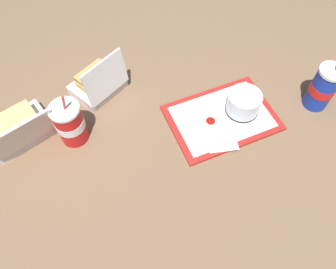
{
  "coord_description": "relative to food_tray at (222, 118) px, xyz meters",
  "views": [
    {
      "loc": [
        -0.35,
        -0.48,
        0.96
      ],
      "look_at": [
        -0.01,
        -0.02,
        0.05
      ],
      "focal_mm": 35.0,
      "sensor_mm": 36.0,
      "label": 1
    }
  ],
  "objects": [
    {
      "name": "clamshell_sandwich_corner",
      "position": [
        -0.6,
        0.35,
        0.04
      ],
      "size": [
        0.21,
        0.21,
        0.18
      ],
      "color": "white",
      "rests_on": "ground_plane"
    },
    {
      "name": "cake_container",
      "position": [
        0.08,
        -0.02,
        0.04
      ],
      "size": [
        0.12,
        0.12,
        0.08
      ],
      "color": "black",
      "rests_on": "food_tray"
    },
    {
      "name": "soda_cup_left",
      "position": [
        -0.45,
        0.24,
        0.08
      ],
      "size": [
        0.1,
        0.1,
        0.22
      ],
      "color": "red",
      "rests_on": "ground_plane"
    },
    {
      "name": "plastic_fork",
      "position": [
        -0.02,
        0.05,
        0.01
      ],
      "size": [
        0.1,
        0.07,
        0.0
      ],
      "primitive_type": "cube",
      "rotation": [
        0.0,
        0.0,
        -0.59
      ],
      "color": "white",
      "rests_on": "food_tray"
    },
    {
      "name": "ketchup_cup",
      "position": [
        -0.06,
        -0.0,
        0.02
      ],
      "size": [
        0.04,
        0.04,
        0.02
      ],
      "color": "white",
      "rests_on": "food_tray"
    },
    {
      "name": "soda_cup_center",
      "position": [
        0.32,
        -0.15,
        0.08
      ],
      "size": [
        0.09,
        0.09,
        0.23
      ],
      "color": "#1938B7",
      "rests_on": "ground_plane"
    },
    {
      "name": "food_tray",
      "position": [
        0.0,
        0.0,
        0.0
      ],
      "size": [
        0.42,
        0.34,
        0.01
      ],
      "color": "red",
      "rests_on": "ground_plane"
    },
    {
      "name": "clamshell_sandwich_right",
      "position": [
        -0.28,
        0.37,
        0.04
      ],
      "size": [
        0.21,
        0.19,
        0.18
      ],
      "color": "white",
      "rests_on": "ground_plane"
    },
    {
      "name": "ground_plane",
      "position": [
        -0.2,
        0.05,
        -0.01
      ],
      "size": [
        3.2,
        3.2,
        0.0
      ],
      "primitive_type": "plane",
      "color": "brown"
    },
    {
      "name": "napkin_stack",
      "position": [
        -0.06,
        -0.07,
        0.01
      ],
      "size": [
        0.14,
        0.14,
        0.0
      ],
      "primitive_type": "cube",
      "rotation": [
        0.0,
        0.0,
        -0.5
      ],
      "color": "white",
      "rests_on": "food_tray"
    }
  ]
}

